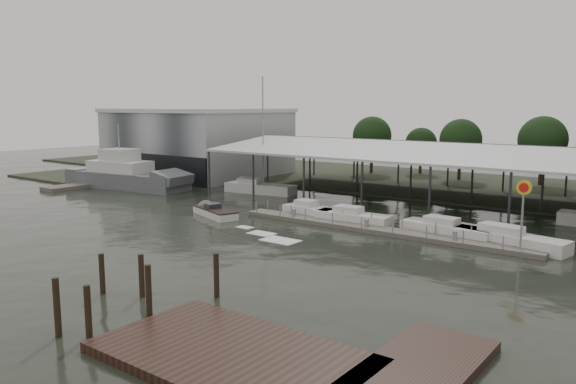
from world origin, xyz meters
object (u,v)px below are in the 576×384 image
Objects in this scene: shell_fuel_sign at (523,202)px; speedboat_underway at (213,212)px; white_sailboat at (259,188)px; grey_trawler at (127,176)px.

shell_fuel_sign is 0.32× the size of speedboat_underway.
shell_fuel_sign is 0.38× the size of white_sailboat.
grey_trawler reaches higher than speedboat_underway.
white_sailboat is (17.12, 7.20, -0.91)m from grey_trawler.
speedboat_underway is (5.77, -14.11, -0.27)m from white_sailboat.
speedboat_underway is at bearing -76.05° from white_sailboat.
grey_trawler is (-51.65, 3.64, -2.35)m from shell_fuel_sign.
shell_fuel_sign is 0.29× the size of grey_trawler.
speedboat_underway is at bearing -24.92° from grey_trawler.
shell_fuel_sign is at bearing -12.16° from grey_trawler.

